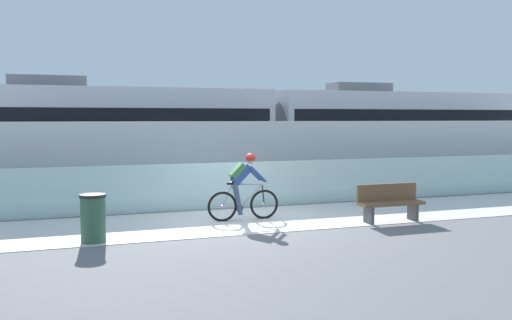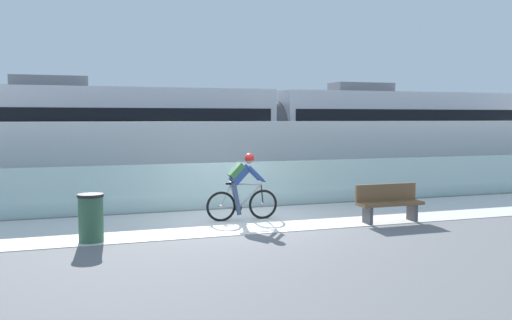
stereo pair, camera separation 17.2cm
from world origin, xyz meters
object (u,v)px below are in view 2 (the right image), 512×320
trash_bin (91,218)px  bench (389,202)px  tram (271,133)px  cyclist_on_bike (242,187)px

trash_bin → bench: size_ratio=0.60×
tram → bench: tram is taller
bench → trash_bin: bearing=179.7°
tram → cyclist_on_bike: tram is taller
cyclist_on_bike → bench: 3.49m
bench → cyclist_on_bike: bearing=158.3°
trash_bin → bench: 6.72m
cyclist_on_bike → trash_bin: cyclist_on_bike is taller
tram → bench: bearing=-89.9°
bench → tram: bearing=90.1°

